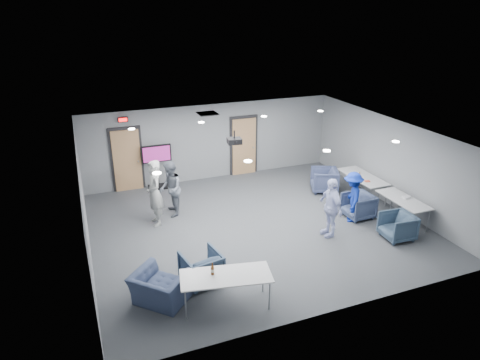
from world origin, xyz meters
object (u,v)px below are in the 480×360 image
object	(u,v)px
person_c	(330,207)
tv_stand	(157,164)
chair_right_b	(358,206)
table_right_a	(363,177)
projector	(234,141)
person_b	(170,189)
chair_right_c	(397,226)
chair_right_a	(324,180)
bottle_front	(213,270)
person_d	(352,197)
bottle_right	(359,176)
table_right_b	(403,201)
person_a	(155,193)
table_front_left	(226,277)
chair_front_b	(160,288)
chair_front_a	(201,268)

from	to	relation	value
person_c	tv_stand	world-z (taller)	person_c
tv_stand	chair_right_b	bearing A→B (deg)	-40.71
table_right_a	projector	xyz separation A→B (m)	(-4.42, 0.02, 1.72)
person_b	person_c	distance (m)	4.64
person_b	chair_right_b	distance (m)	5.56
chair_right_c	tv_stand	xyz separation A→B (m)	(-5.29, 5.79, 0.51)
chair_right_a	chair_right_b	bearing A→B (deg)	20.96
table_right_a	bottle_front	xyz separation A→B (m)	(-6.20, -3.44, 0.14)
person_d	chair_right_c	size ratio (longest dim) A/B	1.89
chair_right_c	bottle_right	world-z (taller)	bottle_right
person_b	person_d	size ratio (longest dim) A/B	1.13
table_right_b	bottle_right	bearing A→B (deg)	7.20
chair_right_a	projector	size ratio (longest dim) A/B	2.06
person_b	person_c	bearing A→B (deg)	61.75
person_a	table_front_left	bearing A→B (deg)	4.93
table_right_b	bottle_right	world-z (taller)	bottle_right
chair_right_b	person_b	bearing A→B (deg)	-113.90
tv_stand	chair_right_c	bearing A→B (deg)	-47.58
person_c	table_right_b	distance (m)	2.36
chair_right_c	chair_front_b	size ratio (longest dim) A/B	0.73
chair_right_a	chair_right_b	xyz separation A→B (m)	(-0.10, -2.05, -0.03)
chair_front_b	projector	size ratio (longest dim) A/B	2.57
person_c	table_right_a	xyz separation A→B (m)	(2.35, 1.78, -0.14)
chair_front_b	table_front_left	bearing A→B (deg)	-160.80
tv_stand	projector	bearing A→B (deg)	-62.68
person_c	chair_right_b	bearing A→B (deg)	113.43
person_a	table_right_a	size ratio (longest dim) A/B	1.04
person_a	bottle_front	xyz separation A→B (m)	(0.41, -4.02, -0.12)
chair_right_c	tv_stand	bearing A→B (deg)	-133.72
table_right_b	bottle_right	distance (m)	1.80
chair_front_b	table_right_a	bearing A→B (deg)	-112.82
table_front_left	person_d	bearing A→B (deg)	37.69
projector	table_front_left	bearing A→B (deg)	-105.11
person_d	bottle_right	distance (m)	1.58
table_right_a	table_right_b	world-z (taller)	same
chair_front_a	table_right_b	size ratio (longest dim) A/B	0.50
bottle_right	tv_stand	distance (m)	6.69
table_right_a	chair_front_b	bearing A→B (deg)	112.39
table_right_a	tv_stand	world-z (taller)	tv_stand
person_b	table_right_b	world-z (taller)	person_b
chair_front_a	projector	bearing A→B (deg)	-133.75
bottle_right	chair_right_a	bearing A→B (deg)	123.85
person_c	projector	bearing A→B (deg)	-131.21
table_right_b	projector	distance (m)	5.12
chair_front_b	table_right_b	bearing A→B (deg)	-126.75
projector	chair_right_a	bearing A→B (deg)	21.47
chair_right_b	table_right_a	xyz separation A→B (m)	(0.98, 1.19, 0.32)
chair_front_a	projector	world-z (taller)	projector
table_front_left	chair_front_a	bearing A→B (deg)	116.27
table_right_b	chair_right_c	bearing A→B (deg)	133.59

